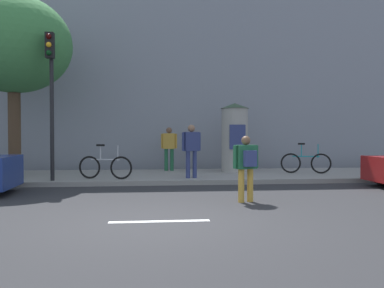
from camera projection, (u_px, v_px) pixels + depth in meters
name	position (u px, v px, depth m)	size (l,w,h in m)	color
ground_plane	(160.00, 222.00, 7.15)	(80.00, 80.00, 0.00)	#2B2B2D
sidewalk_curb	(155.00, 176.00, 14.11)	(36.00, 4.00, 0.15)	gray
lane_markings	(160.00, 221.00, 7.15)	(25.80, 0.16, 0.01)	silver
building_backdrop	(154.00, 68.00, 18.97)	(36.00, 5.00, 9.40)	gray
traffic_light	(51.00, 82.00, 11.97)	(0.24, 0.45, 4.41)	black
poster_column	(235.00, 137.00, 15.11)	(1.09, 1.09, 2.57)	#9E9B93
street_tree	(14.00, 45.00, 13.24)	(3.76, 3.76, 5.97)	#4C3826
pedestrian_in_light_jacket	(246.00, 163.00, 9.16)	(0.63, 0.48, 1.52)	#B78C33
pedestrian_near_pole	(169.00, 145.00, 15.45)	(0.62, 0.28, 1.67)	#1E5938
pedestrian_in_dark_shirt	(191.00, 146.00, 12.86)	(0.62, 0.38, 1.71)	navy
bicycle_leaning	(306.00, 162.00, 14.43)	(1.71, 0.57, 1.09)	black
bicycle_upright	(105.00, 167.00, 12.60)	(1.71, 0.56, 1.09)	black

